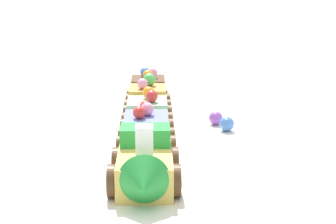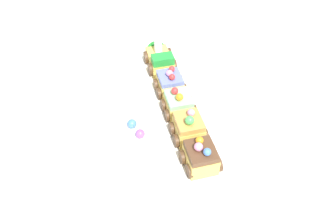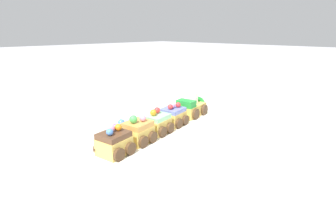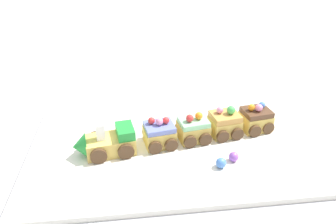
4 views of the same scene
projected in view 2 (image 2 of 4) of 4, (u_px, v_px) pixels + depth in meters
name	position (u px, v px, depth m)	size (l,w,h in m)	color
ground_plane	(176.00, 105.00, 0.82)	(10.00, 10.00, 0.00)	#B2B2B7
display_board	(176.00, 103.00, 0.81)	(0.65, 0.43, 0.01)	white
cake_train_locomotive	(159.00, 57.00, 0.90)	(0.14, 0.09, 0.07)	#E0BC56
cake_car_blueberry	(170.00, 84.00, 0.82)	(0.08, 0.08, 0.07)	#E0BC56
cake_car_mint	(179.00, 105.00, 0.76)	(0.08, 0.08, 0.07)	#E0BC56
cake_car_caramel	(189.00, 128.00, 0.71)	(0.08, 0.08, 0.07)	#E0BC56
cake_car_chocolate	(201.00, 157.00, 0.65)	(0.08, 0.08, 0.07)	#E0BC56
gumball_blue	(132.00, 124.00, 0.74)	(0.02, 0.02, 0.02)	#4C84E0
gumball_purple	(140.00, 134.00, 0.72)	(0.02, 0.02, 0.02)	#9956C6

